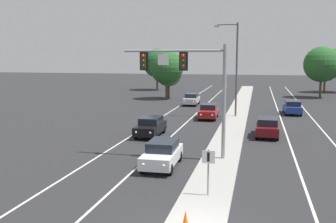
% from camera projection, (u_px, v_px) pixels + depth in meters
% --- Properties ---
extents(median_island, '(2.40, 110.00, 0.15)m').
position_uv_depth(median_island, '(229.00, 136.00, 32.15)').
color(median_island, '#9E9B93').
rests_on(median_island, ground).
extents(lane_stripe_oncoming_center, '(0.14, 100.00, 0.01)m').
position_uv_depth(lane_stripe_oncoming_center, '(188.00, 121.00, 39.97)').
color(lane_stripe_oncoming_center, silver).
rests_on(lane_stripe_oncoming_center, ground).
extents(lane_stripe_receding_center, '(0.14, 100.00, 0.01)m').
position_uv_depth(lane_stripe_receding_center, '(283.00, 125.00, 37.87)').
color(lane_stripe_receding_center, silver).
rests_on(lane_stripe_receding_center, ground).
extents(edge_stripe_left, '(0.14, 100.00, 0.01)m').
position_uv_depth(edge_stripe_left, '(157.00, 120.00, 40.70)').
color(edge_stripe_left, silver).
rests_on(edge_stripe_left, ground).
extents(edge_stripe_right, '(0.14, 100.00, 0.01)m').
position_uv_depth(edge_stripe_right, '(319.00, 126.00, 37.13)').
color(edge_stripe_right, silver).
rests_on(edge_stripe_right, ground).
extents(overhead_signal_mast, '(6.65, 0.44, 7.20)m').
position_uv_depth(overhead_signal_mast, '(191.00, 77.00, 24.67)').
color(overhead_signal_mast, gray).
rests_on(overhead_signal_mast, median_island).
extents(median_sign_post, '(0.60, 0.10, 2.20)m').
position_uv_depth(median_sign_post, '(208.00, 166.00, 18.05)').
color(median_sign_post, gray).
rests_on(median_sign_post, median_island).
extents(street_lamp_median, '(2.58, 0.28, 10.00)m').
position_uv_depth(street_lamp_median, '(235.00, 64.00, 41.76)').
color(street_lamp_median, '#4C4C51').
rests_on(street_lamp_median, median_island).
extents(car_oncoming_white, '(1.89, 4.50, 1.58)m').
position_uv_depth(car_oncoming_white, '(162.00, 153.00, 23.40)').
color(car_oncoming_white, silver).
rests_on(car_oncoming_white, ground).
extents(car_oncoming_black, '(1.85, 4.48, 1.58)m').
position_uv_depth(car_oncoming_black, '(151.00, 126.00, 32.50)').
color(car_oncoming_black, black).
rests_on(car_oncoming_black, ground).
extents(car_oncoming_red, '(1.92, 4.51, 1.58)m').
position_uv_depth(car_oncoming_red, '(209.00, 111.00, 41.55)').
color(car_oncoming_red, maroon).
rests_on(car_oncoming_red, ground).
extents(car_oncoming_silver, '(1.89, 4.50, 1.58)m').
position_uv_depth(car_oncoming_silver, '(192.00, 99.00, 53.21)').
color(car_oncoming_silver, '#B7B7BC').
rests_on(car_oncoming_silver, ground).
extents(car_receding_darkred, '(1.93, 4.51, 1.58)m').
position_uv_depth(car_receding_darkred, '(267.00, 127.00, 32.29)').
color(car_receding_darkred, '#5B0F14').
rests_on(car_receding_darkred, ground).
extents(car_receding_blue, '(1.88, 4.50, 1.58)m').
position_uv_depth(car_receding_blue, '(292.00, 107.00, 44.77)').
color(car_receding_blue, navy).
rests_on(car_receding_blue, ground).
extents(traffic_cone_median_nose, '(0.36, 0.36, 0.74)m').
position_uv_depth(traffic_cone_median_nose, '(186.00, 220.00, 14.65)').
color(traffic_cone_median_nose, black).
rests_on(traffic_cone_median_nose, median_island).
extents(tree_far_right_c, '(5.65, 5.65, 8.17)m').
position_uv_depth(tree_far_right_c, '(322.00, 64.00, 61.88)').
color(tree_far_right_c, '#4C3823').
rests_on(tree_far_right_c, ground).
extents(tree_far_left_c, '(5.61, 5.61, 8.12)m').
position_uv_depth(tree_far_left_c, '(157.00, 63.00, 76.17)').
color(tree_far_left_c, '#4C3823').
rests_on(tree_far_left_c, ground).
extents(tree_far_left_b, '(5.24, 5.24, 7.58)m').
position_uv_depth(tree_far_left_b, '(166.00, 67.00, 59.94)').
color(tree_far_left_b, '#4C3823').
rests_on(tree_far_left_b, ground).
extents(tree_far_left_a, '(4.27, 4.27, 6.18)m').
position_uv_depth(tree_far_left_a, '(169.00, 73.00, 61.12)').
color(tree_far_left_a, '#4C3823').
rests_on(tree_far_left_a, ground).
extents(tree_far_right_a, '(4.57, 4.57, 6.61)m').
position_uv_depth(tree_far_right_a, '(325.00, 69.00, 71.06)').
color(tree_far_right_a, '#4C3823').
rests_on(tree_far_right_a, ground).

